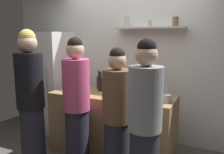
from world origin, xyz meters
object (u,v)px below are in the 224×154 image
object	(u,v)px
baking_pan	(139,98)
person_blonde	(31,103)
utensil_holder	(166,98)
person_brown_jacket	(117,118)
wine_bottle_dark_glass	(100,84)
person_grey_hoodie	(145,125)
water_bottle_plastic	(114,90)
wine_bottle_amber_glass	(99,82)
person_pink_top	(77,106)
refrigerator	(53,82)

from	to	relation	value
baking_pan	person_blonde	bearing A→B (deg)	-146.75
utensil_holder	person_brown_jacket	xyz separation A→B (m)	(-0.45, -0.52, -0.16)
wine_bottle_dark_glass	person_grey_hoodie	world-z (taller)	person_grey_hoodie
water_bottle_plastic	person_blonde	size ratio (longest dim) A/B	0.12
wine_bottle_dark_glass	wine_bottle_amber_glass	distance (m)	0.17
baking_pan	water_bottle_plastic	size ratio (longest dim) A/B	1.51
person_brown_jacket	person_grey_hoodie	size ratio (longest dim) A/B	0.94
person_brown_jacket	person_grey_hoodie	world-z (taller)	person_grey_hoodie
person_brown_jacket	person_pink_top	bearing A→B (deg)	-91.87
refrigerator	water_bottle_plastic	size ratio (longest dim) A/B	8.00
utensil_holder	wine_bottle_amber_glass	xyz separation A→B (m)	(-1.15, 0.35, 0.06)
wine_bottle_dark_glass	person_pink_top	distance (m)	0.72
utensil_holder	person_pink_top	distance (m)	1.14
utensil_holder	person_grey_hoodie	distance (m)	0.74
refrigerator	wine_bottle_amber_glass	world-z (taller)	refrigerator
person_grey_hoodie	water_bottle_plastic	bearing A→B (deg)	-162.83
refrigerator	wine_bottle_dark_glass	xyz separation A→B (m)	(1.11, -0.24, 0.11)
refrigerator	person_grey_hoodie	xyz separation A→B (m)	(2.11, -1.17, -0.05)
baking_pan	person_brown_jacket	size ratio (longest dim) A/B	0.21
wine_bottle_amber_glass	person_blonde	distance (m)	1.17
wine_bottle_dark_glass	person_grey_hoodie	xyz separation A→B (m)	(1.00, -0.94, -0.17)
baking_pan	person_pink_top	xyz separation A→B (m)	(-0.66, -0.48, -0.07)
refrigerator	person_brown_jacket	xyz separation A→B (m)	(1.71, -0.96, -0.11)
wine_bottle_dark_glass	water_bottle_plastic	bearing A→B (deg)	-35.47
refrigerator	utensil_holder	xyz separation A→B (m)	(2.16, -0.45, 0.05)
wine_bottle_dark_glass	utensil_holder	bearing A→B (deg)	-11.25
wine_bottle_amber_glass	person_brown_jacket	size ratio (longest dim) A/B	0.19
refrigerator	utensil_holder	world-z (taller)	refrigerator
water_bottle_plastic	person_blonde	bearing A→B (deg)	-137.07
person_blonde	baking_pan	bearing A→B (deg)	-147.32
refrigerator	water_bottle_plastic	bearing A→B (deg)	-18.25
refrigerator	water_bottle_plastic	xyz separation A→B (m)	(1.44, -0.48, 0.10)
baking_pan	person_grey_hoodie	xyz separation A→B (m)	(0.31, -0.72, -0.08)
baking_pan	person_blonde	distance (m)	1.38
person_blonde	person_grey_hoodie	world-z (taller)	person_blonde
person_grey_hoodie	refrigerator	bearing A→B (deg)	-145.66
refrigerator	person_pink_top	size ratio (longest dim) A/B	1.05
wine_bottle_dark_glass	person_grey_hoodie	bearing A→B (deg)	-43.02
person_grey_hoodie	person_pink_top	distance (m)	1.00
person_brown_jacket	person_grey_hoodie	xyz separation A→B (m)	(0.40, -0.21, 0.06)
wine_bottle_dark_glass	person_blonde	size ratio (longest dim) A/B	0.17
water_bottle_plastic	person_pink_top	size ratio (longest dim) A/B	0.13
person_brown_jacket	baking_pan	bearing A→B (deg)	170.27
person_brown_jacket	person_pink_top	xyz separation A→B (m)	(-0.57, 0.02, 0.06)
baking_pan	person_grey_hoodie	size ratio (longest dim) A/B	0.20
wine_bottle_dark_glass	person_brown_jacket	world-z (taller)	person_brown_jacket
wine_bottle_dark_glass	person_pink_top	bearing A→B (deg)	-87.07
refrigerator	person_grey_hoodie	size ratio (longest dim) A/B	1.05
person_brown_jacket	person_pink_top	size ratio (longest dim) A/B	0.94
utensil_holder	wine_bottle_dark_glass	size ratio (longest dim) A/B	0.69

